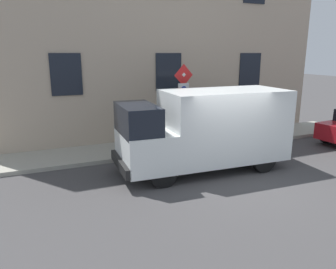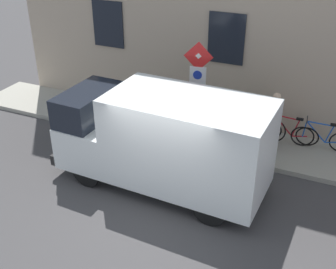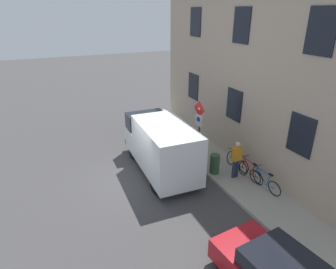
{
  "view_description": "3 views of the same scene",
  "coord_description": "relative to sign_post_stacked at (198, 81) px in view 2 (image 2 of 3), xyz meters",
  "views": [
    {
      "loc": [
        -7.61,
        5.16,
        3.6
      ],
      "look_at": [
        1.8,
        1.21,
        1.01
      ],
      "focal_mm": 34.36,
      "sensor_mm": 36.0,
      "label": 1
    },
    {
      "loc": [
        -7.25,
        -3.42,
        6.44
      ],
      "look_at": [
        1.85,
        0.63,
        0.9
      ],
      "focal_mm": 45.56,
      "sensor_mm": 36.0,
      "label": 2
    },
    {
      "loc": [
        -3.84,
        -10.82,
        7.06
      ],
      "look_at": [
        1.66,
        1.18,
        1.38
      ],
      "focal_mm": 31.14,
      "sensor_mm": 36.0,
      "label": 3
    }
  ],
  "objects": [
    {
      "name": "ground_plane",
      "position": [
        -2.81,
        -0.19,
        -2.15
      ],
      "size": [
        80.0,
        80.0,
        0.0
      ],
      "primitive_type": "plane",
      "color": "#424041"
    },
    {
      "name": "sidewalk_slab",
      "position": [
        0.8,
        -0.19,
        -2.08
      ],
      "size": [
        2.03,
        16.54,
        0.14
      ],
      "primitive_type": "cube",
      "color": "#A19E90",
      "rests_on": "ground_plane"
    },
    {
      "name": "sign_post_stacked",
      "position": [
        0.0,
        0.0,
        0.0
      ],
      "size": [
        0.18,
        0.56,
        2.97
      ],
      "color": "#474C47",
      "rests_on": "sidewalk_slab"
    },
    {
      "name": "delivery_van",
      "position": [
        -1.92,
        0.09,
        -0.81
      ],
      "size": [
        2.21,
        5.41,
        2.5
      ],
      "rotation": [
        0.0,
        0.0,
        1.53
      ],
      "color": "white",
      "rests_on": "ground_plane"
    },
    {
      "name": "bicycle_blue",
      "position": [
        1.27,
        -3.32,
        -1.63
      ],
      "size": [
        0.46,
        1.71,
        0.89
      ],
      "rotation": [
        0.0,
        0.0,
        1.66
      ],
      "color": "black",
      "rests_on": "sidewalk_slab"
    },
    {
      "name": "bicycle_red",
      "position": [
        1.27,
        -2.4,
        -1.63
      ],
      "size": [
        0.46,
        1.71,
        0.89
      ],
      "rotation": [
        0.0,
        0.0,
        1.56
      ],
      "color": "black",
      "rests_on": "sidewalk_slab"
    },
    {
      "name": "bicycle_black",
      "position": [
        1.27,
        -1.47,
        -1.63
      ],
      "size": [
        0.46,
        1.72,
        0.89
      ],
      "rotation": [
        0.0,
        0.0,
        1.51
      ],
      "color": "black",
      "rests_on": "sidewalk_slab"
    },
    {
      "name": "pedestrian",
      "position": [
        0.77,
        -2.01,
        -1.07
      ],
      "size": [
        0.43,
        0.31,
        1.72
      ],
      "rotation": [
        0.0,
        0.0,
        1.69
      ],
      "color": "#262B47",
      "rests_on": "sidewalk_slab"
    },
    {
      "name": "litter_bin",
      "position": [
        0.14,
        -1.31,
        -1.56
      ],
      "size": [
        0.44,
        0.44,
        0.9
      ],
      "primitive_type": "cylinder",
      "color": "#2D5133",
      "rests_on": "sidewalk_slab"
    }
  ]
}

